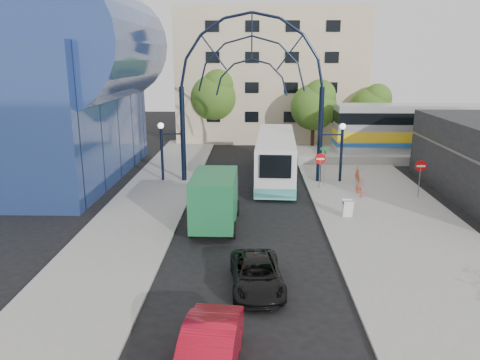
{
  "coord_description": "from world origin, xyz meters",
  "views": [
    {
      "loc": [
        0.11,
        -19.75,
        9.06
      ],
      "look_at": [
        -0.6,
        6.0,
        2.26
      ],
      "focal_mm": 35.0,
      "sensor_mm": 36.0,
      "label": 1
    }
  ],
  "objects_px": {
    "train_car": "(477,129)",
    "black_suv": "(257,275)",
    "do_not_enter_sign": "(421,170)",
    "red_sedan": "(208,354)",
    "gateway_arch": "(252,64)",
    "tree_north_b": "(215,94)",
    "tree_north_c": "(372,106)",
    "street_name_sign": "(325,158)",
    "stop_sign": "(320,162)",
    "city_bus": "(276,157)",
    "sandwich_board": "(348,206)",
    "green_truck": "(216,198)",
    "bike_near_a": "(359,189)",
    "tree_north_a": "(315,104)",
    "bike_near_b": "(358,175)"
  },
  "relations": [
    {
      "from": "train_car",
      "to": "street_name_sign",
      "type": "bearing_deg",
      "value": -147.58
    },
    {
      "from": "sandwich_board",
      "to": "tree_north_c",
      "type": "relative_size",
      "value": 0.15
    },
    {
      "from": "tree_north_a",
      "to": "black_suv",
      "type": "xyz_separation_m",
      "value": [
        -5.81,
        -28.52,
        -4.0
      ]
    },
    {
      "from": "tree_north_c",
      "to": "red_sedan",
      "type": "bearing_deg",
      "value": -110.23
    },
    {
      "from": "street_name_sign",
      "to": "bike_near_a",
      "type": "xyz_separation_m",
      "value": [
        2.06,
        -2.16,
        -1.59
      ]
    },
    {
      "from": "green_truck",
      "to": "red_sedan",
      "type": "bearing_deg",
      "value": -85.64
    },
    {
      "from": "stop_sign",
      "to": "red_sedan",
      "type": "relative_size",
      "value": 0.54
    },
    {
      "from": "train_car",
      "to": "city_bus",
      "type": "height_order",
      "value": "train_car"
    },
    {
      "from": "tree_north_a",
      "to": "green_truck",
      "type": "relative_size",
      "value": 1.13
    },
    {
      "from": "bike_near_b",
      "to": "do_not_enter_sign",
      "type": "bearing_deg",
      "value": -46.43
    },
    {
      "from": "street_name_sign",
      "to": "tree_north_b",
      "type": "distance_m",
      "value": 19.81
    },
    {
      "from": "do_not_enter_sign",
      "to": "red_sedan",
      "type": "relative_size",
      "value": 0.54
    },
    {
      "from": "bike_near_b",
      "to": "tree_north_c",
      "type": "bearing_deg",
      "value": 77.38
    },
    {
      "from": "city_bus",
      "to": "gateway_arch",
      "type": "bearing_deg",
      "value": -151.98
    },
    {
      "from": "street_name_sign",
      "to": "bike_near_a",
      "type": "height_order",
      "value": "street_name_sign"
    },
    {
      "from": "city_bus",
      "to": "tree_north_a",
      "type": "bearing_deg",
      "value": 71.72
    },
    {
      "from": "city_bus",
      "to": "street_name_sign",
      "type": "bearing_deg",
      "value": -31.26
    },
    {
      "from": "stop_sign",
      "to": "tree_north_b",
      "type": "xyz_separation_m",
      "value": [
        -8.68,
        17.93,
        3.27
      ]
    },
    {
      "from": "tree_north_a",
      "to": "gateway_arch",
      "type": "bearing_deg",
      "value": -117.17
    },
    {
      "from": "do_not_enter_sign",
      "to": "tree_north_b",
      "type": "relative_size",
      "value": 0.31
    },
    {
      "from": "street_name_sign",
      "to": "train_car",
      "type": "xyz_separation_m",
      "value": [
        14.8,
        9.4,
        0.77
      ]
    },
    {
      "from": "street_name_sign",
      "to": "tree_north_a",
      "type": "xyz_separation_m",
      "value": [
        0.92,
        13.33,
        2.48
      ]
    },
    {
      "from": "sandwich_board",
      "to": "green_truck",
      "type": "height_order",
      "value": "green_truck"
    },
    {
      "from": "do_not_enter_sign",
      "to": "street_name_sign",
      "type": "distance_m",
      "value": 6.36
    },
    {
      "from": "gateway_arch",
      "to": "street_name_sign",
      "type": "height_order",
      "value": "gateway_arch"
    },
    {
      "from": "tree_north_b",
      "to": "red_sedan",
      "type": "distance_m",
      "value": 38.33
    },
    {
      "from": "train_car",
      "to": "gateway_arch",
      "type": "bearing_deg",
      "value": -158.2
    },
    {
      "from": "train_car",
      "to": "tree_north_b",
      "type": "bearing_deg",
      "value": 161.64
    },
    {
      "from": "bike_near_b",
      "to": "red_sedan",
      "type": "bearing_deg",
      "value": -108.09
    },
    {
      "from": "tree_north_b",
      "to": "street_name_sign",
      "type": "bearing_deg",
      "value": -62.35
    },
    {
      "from": "tree_north_b",
      "to": "red_sedan",
      "type": "height_order",
      "value": "tree_north_b"
    },
    {
      "from": "stop_sign",
      "to": "sandwich_board",
      "type": "bearing_deg",
      "value": -82.43
    },
    {
      "from": "bike_near_b",
      "to": "black_suv",
      "type": "bearing_deg",
      "value": -110.43
    },
    {
      "from": "gateway_arch",
      "to": "stop_sign",
      "type": "relative_size",
      "value": 5.46
    },
    {
      "from": "tree_north_c",
      "to": "city_bus",
      "type": "xyz_separation_m",
      "value": [
        -10.27,
        -13.06,
        -2.51
      ]
    },
    {
      "from": "gateway_arch",
      "to": "do_not_enter_sign",
      "type": "distance_m",
      "value": 13.43
    },
    {
      "from": "train_car",
      "to": "black_suv",
      "type": "bearing_deg",
      "value": -128.69
    },
    {
      "from": "train_car",
      "to": "tree_north_c",
      "type": "distance_m",
      "value": 9.95
    },
    {
      "from": "do_not_enter_sign",
      "to": "train_car",
      "type": "bearing_deg",
      "value": 53.13
    },
    {
      "from": "stop_sign",
      "to": "tree_north_a",
      "type": "distance_m",
      "value": 14.23
    },
    {
      "from": "sandwich_board",
      "to": "train_car",
      "type": "bearing_deg",
      "value": 48.05
    },
    {
      "from": "city_bus",
      "to": "bike_near_b",
      "type": "distance_m",
      "value": 6.19
    },
    {
      "from": "gateway_arch",
      "to": "bike_near_a",
      "type": "bearing_deg",
      "value": -26.11
    },
    {
      "from": "train_car",
      "to": "tree_north_b",
      "type": "distance_m",
      "value": 25.27
    },
    {
      "from": "train_car",
      "to": "red_sedan",
      "type": "bearing_deg",
      "value": -125.12
    },
    {
      "from": "do_not_enter_sign",
      "to": "bike_near_b",
      "type": "relative_size",
      "value": 1.38
    },
    {
      "from": "tree_north_b",
      "to": "red_sedan",
      "type": "bearing_deg",
      "value": -85.86
    },
    {
      "from": "train_car",
      "to": "bike_near_a",
      "type": "distance_m",
      "value": 17.37
    },
    {
      "from": "tree_north_c",
      "to": "black_suv",
      "type": "bearing_deg",
      "value": -111.16
    },
    {
      "from": "gateway_arch",
      "to": "tree_north_b",
      "type": "relative_size",
      "value": 1.7
    }
  ]
}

